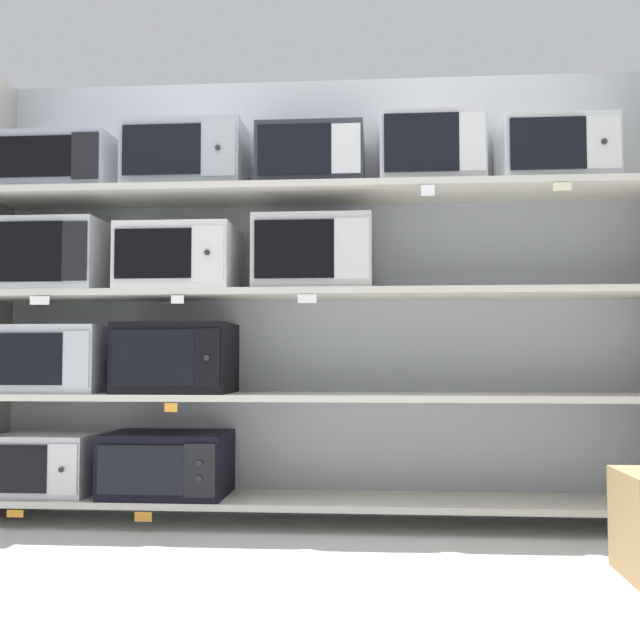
% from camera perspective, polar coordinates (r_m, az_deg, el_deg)
% --- Properties ---
extents(ground, '(7.10, 6.00, 0.02)m').
position_cam_1_polar(ground, '(2.60, -1.83, -19.83)').
color(ground, silver).
extents(back_panel, '(3.30, 0.04, 2.12)m').
position_cam_1_polar(back_panel, '(3.72, 0.27, 1.85)').
color(back_panel, '#9EA3A8').
rests_on(back_panel, ground).
extents(shelf_0, '(3.10, 0.41, 0.03)m').
position_cam_1_polar(shelf_0, '(3.54, -0.00, -13.33)').
color(shelf_0, beige).
rests_on(shelf_0, ground).
extents(microwave_0, '(0.44, 0.37, 0.28)m').
position_cam_1_polar(microwave_0, '(3.83, -19.65, -10.05)').
color(microwave_0, '#B4B4B9').
rests_on(microwave_0, shelf_0).
extents(microwave_1, '(0.55, 0.42, 0.29)m').
position_cam_1_polar(microwave_1, '(3.64, -11.29, -10.47)').
color(microwave_1, black).
rests_on(microwave_1, shelf_0).
extents(price_tag_0, '(0.07, 0.00, 0.03)m').
position_cam_1_polar(price_tag_0, '(3.69, -21.75, -13.25)').
color(price_tag_0, orange).
extents(price_tag_1, '(0.08, 0.00, 0.04)m').
position_cam_1_polar(price_tag_1, '(3.49, -13.03, -14.09)').
color(price_tag_1, orange).
extents(shelf_1, '(3.10, 0.41, 0.03)m').
position_cam_1_polar(shelf_1, '(3.49, -0.00, -5.74)').
color(shelf_1, beige).
extents(microwave_2, '(0.49, 0.38, 0.31)m').
position_cam_1_polar(microwave_2, '(3.79, -19.15, -2.77)').
color(microwave_2, '#B7BAC0').
rests_on(microwave_2, shelf_1).
extents(microwave_3, '(0.51, 0.42, 0.32)m').
position_cam_1_polar(microwave_3, '(3.59, -10.64, -2.80)').
color(microwave_3, black).
rests_on(microwave_3, shelf_1).
extents(price_tag_2, '(0.06, 0.00, 0.04)m').
position_cam_1_polar(price_tag_2, '(3.39, -11.04, -6.41)').
color(price_tag_2, orange).
extents(shelf_2, '(3.10, 0.41, 0.03)m').
position_cam_1_polar(shelf_2, '(3.50, -0.00, 1.95)').
color(shelf_2, beige).
extents(microwave_4, '(0.48, 0.42, 0.33)m').
position_cam_1_polar(microwave_4, '(3.82, -19.11, 4.42)').
color(microwave_4, '#B8BBBF').
rests_on(microwave_4, shelf_2).
extents(microwave_5, '(0.52, 0.44, 0.30)m').
position_cam_1_polar(microwave_5, '(3.62, -10.37, 4.45)').
color(microwave_5, silver).
rests_on(microwave_5, shelf_2).
extents(microwave_6, '(0.53, 0.38, 0.33)m').
position_cam_1_polar(microwave_6, '(3.52, -0.46, 4.89)').
color(microwave_6, beige).
rests_on(microwave_6, shelf_2).
extents(price_tag_3, '(0.09, 0.00, 0.04)m').
position_cam_1_polar(price_tag_3, '(3.60, -20.16, 1.38)').
color(price_tag_3, white).
extents(price_tag_4, '(0.06, 0.00, 0.04)m').
position_cam_1_polar(price_tag_4, '(3.39, -10.57, 1.52)').
color(price_tag_4, white).
extents(price_tag_5, '(0.08, 0.00, 0.04)m').
position_cam_1_polar(price_tag_5, '(3.29, -0.97, 1.60)').
color(price_tag_5, white).
extents(shelf_3, '(3.10, 0.41, 0.03)m').
position_cam_1_polar(shelf_3, '(3.57, -0.00, 9.46)').
color(shelf_3, beige).
extents(microwave_7, '(0.52, 0.37, 0.26)m').
position_cam_1_polar(microwave_7, '(3.89, -18.75, 10.79)').
color(microwave_7, '#9AA0AF').
rests_on(microwave_7, shelf_3).
extents(microwave_8, '(0.55, 0.35, 0.31)m').
position_cam_1_polar(microwave_8, '(3.71, -9.91, 11.75)').
color(microwave_8, '#9BA2AA').
rests_on(microwave_8, shelf_3).
extents(microwave_9, '(0.48, 0.38, 0.27)m').
position_cam_1_polar(microwave_9, '(3.60, -0.64, 11.83)').
color(microwave_9, '#2A2D35').
rests_on(microwave_9, shelf_3).
extents(microwave_10, '(0.46, 0.36, 0.32)m').
position_cam_1_polar(microwave_10, '(3.60, 8.25, 12.20)').
color(microwave_10, '#B8B6B9').
rests_on(microwave_10, shelf_3).
extents(microwave_11, '(0.49, 0.37, 0.28)m').
position_cam_1_polar(microwave_11, '(3.68, 17.07, 11.72)').
color(microwave_11, '#B8BFBD').
rests_on(microwave_11, shelf_3).
extents(price_tag_6, '(0.06, 0.00, 0.05)m').
position_cam_1_polar(price_tag_6, '(3.35, 8.04, 9.55)').
color(price_tag_6, white).
extents(price_tag_7, '(0.08, 0.00, 0.04)m').
position_cam_1_polar(price_tag_7, '(3.43, 17.60, 9.46)').
color(price_tag_7, beige).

